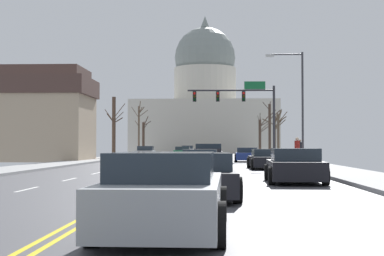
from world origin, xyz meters
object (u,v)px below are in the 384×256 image
(sedan_near_00, at_px, (247,155))
(sedan_near_04, at_px, (295,167))
(sedan_near_06, at_px, (165,194))
(pickup_truck_near_01, at_px, (208,155))
(pedestrian_01, at_px, (300,149))
(bicycle_parked, at_px, (316,161))
(pedestrian_00, at_px, (297,149))
(sedan_oncoming_00, at_px, (146,153))
(sedan_near_05, at_px, (199,177))
(street_lamp_right, at_px, (297,97))
(sedan_near_02, at_px, (266,160))
(sedan_oncoming_01, at_px, (183,152))
(sedan_oncoming_02, at_px, (187,151))
(signal_gantry, at_px, (243,103))
(sedan_near_03, at_px, (200,162))

(sedan_near_00, distance_m, sedan_near_04, 26.96)
(sedan_near_06, bearing_deg, pickup_truck_near_01, 89.65)
(pedestrian_01, height_order, bicycle_parked, pedestrian_01)
(sedan_near_00, bearing_deg, pedestrian_00, -75.64)
(sedan_oncoming_00, bearing_deg, sedan_near_00, -49.16)
(sedan_near_00, height_order, sedan_near_05, sedan_near_05)
(street_lamp_right, xyz_separation_m, sedan_near_02, (-2.52, -4.95, -4.10))
(sedan_near_04, bearing_deg, sedan_near_02, 89.95)
(sedan_near_05, bearing_deg, sedan_oncoming_00, 98.87)
(street_lamp_right, distance_m, bicycle_parked, 7.75)
(sedan_near_04, height_order, sedan_oncoming_01, sedan_near_04)
(sedan_oncoming_02, bearing_deg, sedan_oncoming_00, -97.92)
(pedestrian_01, bearing_deg, pedestrian_00, -99.22)
(sedan_oncoming_00, bearing_deg, signal_gantry, -38.13)
(sedan_near_03, bearing_deg, sedan_near_02, 56.44)
(signal_gantry, xyz_separation_m, sedan_oncoming_00, (-9.81, 7.70, -4.60))
(sedan_near_06, xyz_separation_m, pedestrian_01, (7.50, 37.65, 0.48))
(pedestrian_00, bearing_deg, sedan_near_02, -121.32)
(sedan_near_05, xyz_separation_m, sedan_oncoming_01, (-3.66, 54.01, 0.01))
(signal_gantry, height_order, sedan_near_04, signal_gantry)
(sedan_near_03, height_order, sedan_near_05, sedan_near_05)
(sedan_near_00, bearing_deg, street_lamp_right, -73.08)
(sedan_near_02, height_order, sedan_oncoming_00, sedan_oncoming_00)
(sedan_near_02, height_order, pedestrian_01, pedestrian_01)
(sedan_oncoming_01, distance_m, pedestrian_00, 32.74)
(pedestrian_00, relative_size, pedestrian_01, 1.03)
(sedan_near_06, bearing_deg, sedan_oncoming_01, 93.17)
(sedan_near_02, distance_m, pedestrian_00, 4.55)
(sedan_near_06, distance_m, sedan_oncoming_02, 73.72)
(sedan_near_00, distance_m, pickup_truck_near_01, 7.54)
(pedestrian_00, bearing_deg, sedan_near_06, -101.90)
(sedan_oncoming_01, distance_m, pedestrian_01, 24.82)
(sedan_oncoming_00, bearing_deg, street_lamp_right, -58.56)
(signal_gantry, height_order, bicycle_parked, signal_gantry)
(sedan_near_05, height_order, sedan_oncoming_02, sedan_oncoming_02)
(sedan_near_05, distance_m, bicycle_parked, 18.20)
(sedan_oncoming_00, height_order, sedan_oncoming_02, sedan_oncoming_02)
(sedan_near_03, height_order, sedan_near_06, sedan_near_06)
(sedan_oncoming_02, bearing_deg, street_lamp_right, -77.60)
(sedan_near_02, distance_m, sedan_near_04, 12.51)
(sedan_near_03, height_order, sedan_near_04, sedan_near_04)
(sedan_near_00, relative_size, sedan_near_06, 0.94)
(street_lamp_right, height_order, pedestrian_00, street_lamp_right)
(sedan_near_05, bearing_deg, signal_gantry, 85.63)
(sedan_oncoming_00, distance_m, sedan_oncoming_01, 9.84)
(sedan_near_02, relative_size, sedan_near_06, 0.99)
(pickup_truck_near_01, xyz_separation_m, bicycle_parked, (6.10, -9.17, -0.19))
(sedan_near_02, distance_m, sedan_oncoming_02, 49.40)
(sedan_near_05, bearing_deg, bicycle_parked, 70.88)
(sedan_near_02, distance_m, sedan_oncoming_00, 27.94)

